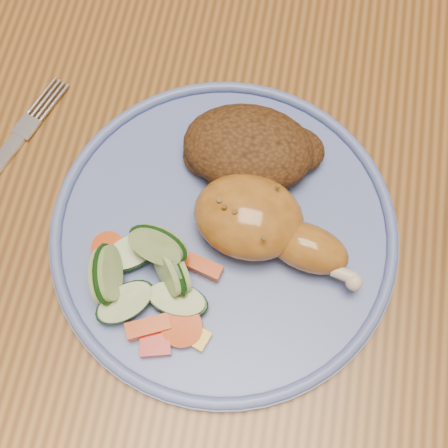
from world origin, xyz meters
name	(u,v)px	position (x,y,z in m)	size (l,w,h in m)	color
ground	(252,340)	(0.00, 0.00, 0.00)	(4.00, 4.00, 0.00)	brown
dining_table	(279,215)	(0.00, 0.00, 0.67)	(0.90, 1.40, 0.75)	brown
plate	(224,233)	(-0.05, -0.06, 0.76)	(0.30, 0.30, 0.01)	#576AAF
plate_rim	(224,228)	(-0.05, -0.06, 0.77)	(0.30, 0.30, 0.01)	#576AAF
chicken_leg	(263,224)	(-0.01, -0.06, 0.79)	(0.15, 0.09, 0.05)	#B16E25
rice_pilaf	(251,149)	(-0.04, 0.01, 0.78)	(0.13, 0.08, 0.05)	#4E2D13
vegetable_pile	(147,279)	(-0.10, -0.12, 0.78)	(0.12, 0.12, 0.06)	#A50A05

